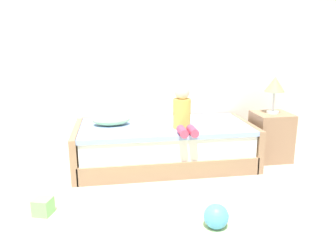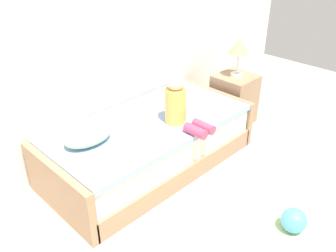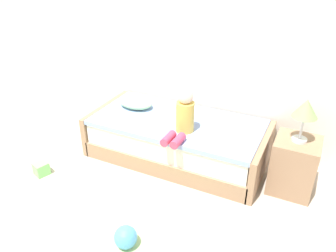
# 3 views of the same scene
# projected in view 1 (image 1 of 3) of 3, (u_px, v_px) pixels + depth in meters

# --- Properties ---
(wall_rear) EXTENTS (7.20, 0.10, 2.90)m
(wall_rear) POSITION_uv_depth(u_px,v_px,m) (106.00, 42.00, 4.19)
(wall_rear) COLOR silver
(wall_rear) RESTS_ON ground
(bed) EXTENTS (2.11, 1.00, 0.50)m
(bed) POSITION_uv_depth(u_px,v_px,m) (165.00, 145.00, 4.03)
(bed) COLOR #997556
(bed) RESTS_ON ground
(nightstand) EXTENTS (0.44, 0.44, 0.60)m
(nightstand) POSITION_uv_depth(u_px,v_px,m) (271.00, 136.00, 4.20)
(nightstand) COLOR #997556
(nightstand) RESTS_ON ground
(table_lamp) EXTENTS (0.24, 0.24, 0.45)m
(table_lamp) POSITION_uv_depth(u_px,v_px,m) (275.00, 86.00, 4.04)
(table_lamp) COLOR silver
(table_lamp) RESTS_ON nightstand
(child_figure) EXTENTS (0.20, 0.51, 0.50)m
(child_figure) POSITION_uv_depth(u_px,v_px,m) (183.00, 112.00, 3.72)
(child_figure) COLOR gold
(child_figure) RESTS_ON bed
(pillow) EXTENTS (0.44, 0.30, 0.13)m
(pillow) POSITION_uv_depth(u_px,v_px,m) (111.00, 120.00, 3.94)
(pillow) COLOR #99CC8C
(pillow) RESTS_ON bed
(toy_ball) EXTENTS (0.20, 0.20, 0.20)m
(toy_ball) POSITION_uv_depth(u_px,v_px,m) (216.00, 216.00, 2.69)
(toy_ball) COLOR #4C99E5
(toy_ball) RESTS_ON ground
(area_rug) EXTENTS (1.60, 1.10, 0.01)m
(area_rug) POSITION_uv_depth(u_px,v_px,m) (181.00, 219.00, 2.84)
(area_rug) COLOR #B2D189
(area_rug) RESTS_ON ground
(toy_block) EXTENTS (0.19, 0.19, 0.15)m
(toy_block) POSITION_uv_depth(u_px,v_px,m) (43.00, 206.00, 2.91)
(toy_block) COLOR #7FD872
(toy_block) RESTS_ON ground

